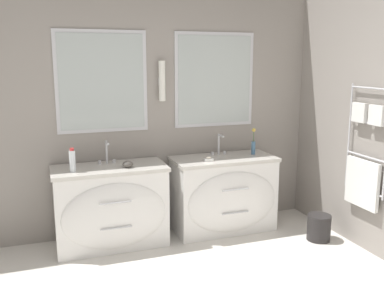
{
  "coord_description": "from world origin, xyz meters",
  "views": [
    {
      "loc": [
        -0.92,
        -2.0,
        1.79
      ],
      "look_at": [
        0.35,
        1.59,
        1.04
      ],
      "focal_mm": 40.0,
      "sensor_mm": 36.0,
      "label": 1
    }
  ],
  "objects_px": {
    "vanity_right": "(224,194)",
    "toiletry_bottle": "(72,161)",
    "vanity_left": "(111,206)",
    "amenity_bowl": "(128,164)",
    "flower_vase": "(253,144)",
    "waste_bin": "(319,227)"
  },
  "relations": [
    {
      "from": "vanity_right",
      "to": "toiletry_bottle",
      "type": "distance_m",
      "value": 1.61
    },
    {
      "from": "vanity_left",
      "to": "toiletry_bottle",
      "type": "bearing_deg",
      "value": -171.33
    },
    {
      "from": "amenity_bowl",
      "to": "flower_vase",
      "type": "height_order",
      "value": "flower_vase"
    },
    {
      "from": "amenity_bowl",
      "to": "flower_vase",
      "type": "bearing_deg",
      "value": 4.92
    },
    {
      "from": "toiletry_bottle",
      "to": "flower_vase",
      "type": "bearing_deg",
      "value": 3.46
    },
    {
      "from": "vanity_left",
      "to": "waste_bin",
      "type": "bearing_deg",
      "value": -15.72
    },
    {
      "from": "vanity_right",
      "to": "waste_bin",
      "type": "bearing_deg",
      "value": -35.03
    },
    {
      "from": "vanity_left",
      "to": "amenity_bowl",
      "type": "distance_m",
      "value": 0.45
    },
    {
      "from": "vanity_right",
      "to": "amenity_bowl",
      "type": "bearing_deg",
      "value": -176.82
    },
    {
      "from": "amenity_bowl",
      "to": "flower_vase",
      "type": "relative_size",
      "value": 0.36
    },
    {
      "from": "toiletry_bottle",
      "to": "amenity_bowl",
      "type": "distance_m",
      "value": 0.51
    },
    {
      "from": "vanity_right",
      "to": "flower_vase",
      "type": "height_order",
      "value": "flower_vase"
    },
    {
      "from": "amenity_bowl",
      "to": "vanity_left",
      "type": "bearing_deg",
      "value": 160.55
    },
    {
      "from": "toiletry_bottle",
      "to": "amenity_bowl",
      "type": "xyz_separation_m",
      "value": [
        0.5,
        -0.01,
        -0.07
      ]
    },
    {
      "from": "vanity_right",
      "to": "toiletry_bottle",
      "type": "height_order",
      "value": "toiletry_bottle"
    },
    {
      "from": "flower_vase",
      "to": "waste_bin",
      "type": "bearing_deg",
      "value": -54.83
    },
    {
      "from": "vanity_left",
      "to": "toiletry_bottle",
      "type": "relative_size",
      "value": 4.87
    },
    {
      "from": "amenity_bowl",
      "to": "toiletry_bottle",
      "type": "bearing_deg",
      "value": 179.41
    },
    {
      "from": "vanity_left",
      "to": "amenity_bowl",
      "type": "relative_size",
      "value": 10.66
    },
    {
      "from": "vanity_left",
      "to": "waste_bin",
      "type": "xyz_separation_m",
      "value": [
        1.99,
        -0.56,
        -0.27
      ]
    },
    {
      "from": "amenity_bowl",
      "to": "flower_vase",
      "type": "xyz_separation_m",
      "value": [
        1.39,
        0.12,
        0.08
      ]
    },
    {
      "from": "waste_bin",
      "to": "vanity_right",
      "type": "bearing_deg",
      "value": 144.97
    }
  ]
}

